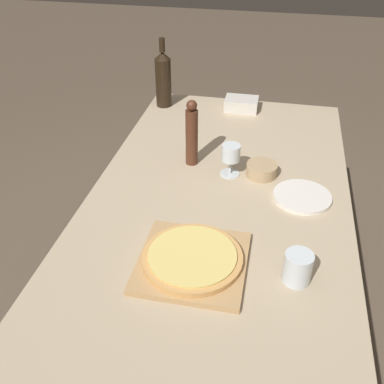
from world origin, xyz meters
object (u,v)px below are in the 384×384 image
Objects in this scene: wine_glass at (231,155)px; pizza at (192,257)px; wine_bottle at (163,78)px; pepper_mill at (192,134)px; small_bowl at (262,170)px.

pizza is at bearing -94.72° from wine_glass.
pizza is 0.89× the size of wine_bottle.
wine_bottle is 1.24× the size of pepper_mill.
wine_glass reaches higher than small_bowl.
wine_glass is 1.07× the size of small_bowl.
pizza is 0.52m from wine_glass.
wine_glass reaches higher than pizza.
wine_bottle reaches higher than wine_glass.
pizza is 0.59m from pepper_mill.
pepper_mill is (0.25, -0.53, -0.01)m from wine_bottle.
pizza is 2.50× the size of small_bowl.
small_bowl is at bearing 73.13° from pizza.
pepper_mill is at bearing -64.40° from wine_bottle.
wine_bottle is at bearing 108.72° from pizza.
wine_glass is at bearing -54.40° from wine_bottle.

